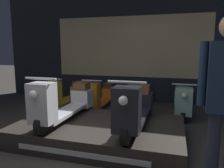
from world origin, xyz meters
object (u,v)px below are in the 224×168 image
object	(u,v)px
scooter_display_right	(136,107)
scooter_backrow_0	(67,94)
scooter_display_left	(65,102)
scooter_backrow_1	(101,96)
scooter_backrow_3	(182,101)
scooter_backrow_2	(140,98)

from	to	relation	value
scooter_display_right	scooter_backrow_0	xyz separation A→B (m)	(-2.21, 1.96, -0.30)
scooter_display_left	scooter_display_right	bearing A→B (deg)	0.00
scooter_backrow_1	scooter_backrow_3	size ratio (longest dim) A/B	1.00
scooter_display_left	scooter_backrow_0	xyz separation A→B (m)	(-1.02, 1.96, -0.30)
scooter_display_left	scooter_backrow_0	size ratio (longest dim) A/B	1.00
scooter_backrow_0	scooter_backrow_1	world-z (taller)	same
scooter_display_left	scooter_backrow_3	bearing A→B (deg)	45.53
scooter_display_left	scooter_backrow_2	world-z (taller)	scooter_display_left
scooter_display_right	scooter_backrow_1	distance (m)	2.34
scooter_backrow_0	scooter_backrow_2	distance (m)	1.97
scooter_backrow_2	scooter_backrow_3	size ratio (longest dim) A/B	1.00
scooter_backrow_0	scooter_backrow_3	xyz separation A→B (m)	(2.95, 0.00, 0.00)
scooter_display_right	scooter_backrow_3	world-z (taller)	scooter_display_right
scooter_backrow_3	scooter_backrow_1	bearing A→B (deg)	180.00
scooter_display_left	scooter_backrow_1	world-z (taller)	scooter_display_left
scooter_display_left	scooter_backrow_1	xyz separation A→B (m)	(-0.04, 1.96, -0.30)
scooter_display_left	scooter_backrow_1	bearing A→B (deg)	91.19
scooter_backrow_0	scooter_backrow_2	bearing A→B (deg)	0.00
scooter_backrow_0	scooter_backrow_1	size ratio (longest dim) A/B	1.00
scooter_display_left	scooter_backrow_3	distance (m)	2.77
scooter_backrow_0	scooter_backrow_2	xyz separation A→B (m)	(1.97, 0.00, 0.00)
scooter_display_left	scooter_backrow_3	xyz separation A→B (m)	(1.93, 1.96, -0.30)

